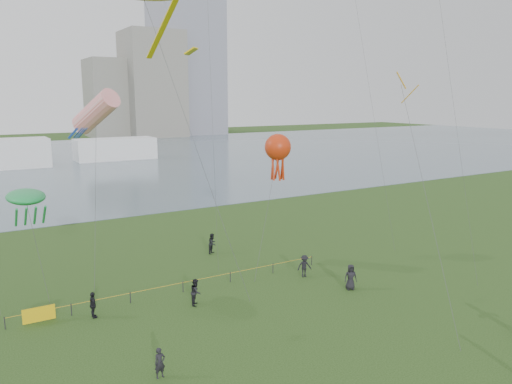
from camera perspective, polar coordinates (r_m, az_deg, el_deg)
ground_plane at (r=29.16m, az=10.67°, el=-18.94°), size 400.00×400.00×0.00m
lake at (r=120.84m, az=-22.39°, el=3.14°), size 400.00×120.00×0.08m
building_mid at (r=191.51m, az=-11.73°, el=11.93°), size 20.00×20.00×38.00m
building_low at (r=193.11m, az=-16.25°, el=10.24°), size 16.00×18.00×28.00m
pavilion_right at (r=121.41m, az=-15.78°, el=4.75°), size 18.00×7.00×5.00m
fence at (r=36.64m, az=-17.42°, el=-11.89°), size 24.07×0.07×1.05m
spectator_a at (r=35.89m, az=-6.89°, el=-11.27°), size 1.10×1.16×1.89m
spectator_b at (r=41.05m, az=5.55°, el=-8.41°), size 1.32×0.96×1.82m
spectator_c at (r=35.38m, az=-18.13°, el=-12.18°), size 0.47×1.06×1.78m
spectator_d at (r=38.96m, az=10.76°, el=-9.52°), size 1.13×0.97×1.96m
spectator_f at (r=27.78m, az=-10.93°, el=-18.63°), size 0.63×0.45×1.63m
spectator_g at (r=46.94m, az=-5.00°, el=-5.88°), size 1.17×1.14×1.91m
kite_windsock at (r=42.93m, az=-17.83°, el=8.71°), size 4.22×7.67×15.10m
kite_creature at (r=36.35m, az=-24.82°, el=-0.53°), size 2.44×4.69×8.32m
kite_octopus at (r=43.60m, az=2.51°, el=5.06°), size 5.91×5.18×11.26m
kite_delta at (r=38.59m, az=16.58°, el=10.96°), size 5.56×10.94×16.22m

